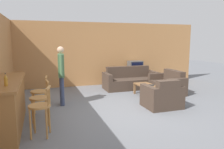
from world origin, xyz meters
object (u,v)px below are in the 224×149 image
bar_chair_mid (40,101)px  loveseat_right (168,85)px  armchair_near (162,97)px  coffee_table (146,86)px  tv (135,67)px  person_by_window (61,72)px  bar_chair_far (40,94)px  tv_unit (135,78)px  book_on_table (151,85)px  bottle (6,80)px  couch_far (130,81)px  bar_chair_near (40,109)px

bar_chair_mid → loveseat_right: (4.35, 1.72, -0.26)m
armchair_near → coffee_table: bearing=83.4°
armchair_near → coffee_table: armchair_near is taller
tv → person_by_window: person_by_window is taller
bar_chair_far → tv_unit: 4.92m
coffee_table → book_on_table: bearing=-59.5°
bottle → person_by_window: person_by_window is taller
couch_far → loveseat_right: (0.98, -1.12, -0.00)m
bottle → person_by_window: bearing=60.2°
bottle → person_by_window: 2.36m
couch_far → tv_unit: bearing=54.4°
loveseat_right → bottle: size_ratio=5.84×
tv → bottle: size_ratio=2.50×
tv → bottle: 6.19m
couch_far → armchair_near: bearing=-92.8°
bar_chair_far → tv: bearing=37.0°
bar_chair_mid → armchair_near: bar_chair_mid is taller
loveseat_right → bottle: 5.52m
couch_far → coffee_table: bearing=-89.0°
person_by_window → couch_far: bearing=27.4°
coffee_table → couch_far: bearing=91.0°
couch_far → book_on_table: bearing=-85.2°
couch_far → book_on_table: size_ratio=8.96×
bar_chair_near → couch_far: 4.84m
couch_far → bar_chair_mid: bearing=-139.9°
bar_chair_mid → book_on_table: bearing=21.6°
bar_chair_near → loveseat_right: bearing=28.3°
coffee_table → bottle: bottle is taller
bottle → armchair_near: bearing=13.2°
couch_far → armchair_near: (-0.13, -2.59, 0.00)m
bar_chair_far → loveseat_right: bearing=13.8°
bottle → tv_unit: bearing=43.4°
person_by_window → tv_unit: bearing=33.6°
coffee_table → bottle: (-3.96, -2.19, 0.83)m
couch_far → loveseat_right: 1.49m
tv_unit → loveseat_right: bearing=-77.1°
couch_far → book_on_table: couch_far is taller
armchair_near → person_by_window: size_ratio=0.57×
loveseat_right → bottle: bottle is taller
book_on_table → bar_chair_mid: bearing=-158.4°
couch_far → book_on_table: 1.47m
tv_unit → bar_chair_far: bearing=-143.0°
armchair_near → book_on_table: 1.16m
bar_chair_mid → tv_unit: size_ratio=0.94×
bar_chair_mid → tv: tv is taller
tv → book_on_table: tv is taller
armchair_near → person_by_window: 2.96m
bar_chair_mid → coffee_table: 3.74m
armchair_near → bottle: bearing=-166.8°
bar_chair_mid → bar_chair_far: 0.65m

